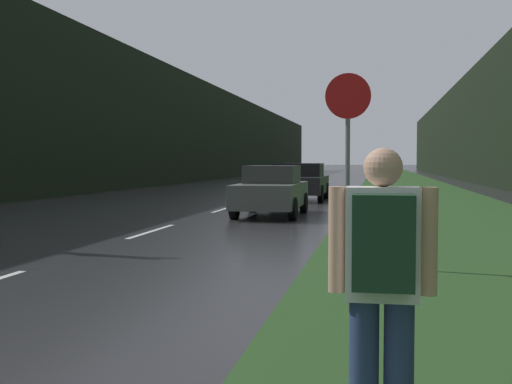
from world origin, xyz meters
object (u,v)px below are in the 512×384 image
Objects in this scene: car_passing_far at (302,182)px; car_passing_near at (271,191)px; stop_sign at (348,149)px; car_oncoming at (284,173)px; hitchhiker_with_backpack at (382,280)px.

car_passing_near is at bearing 90.00° from car_passing_far.
stop_sign is 0.72× the size of car_oncoming.
stop_sign is 1.74× the size of hitchhiker_with_backpack.
car_passing_far is (-2.66, 16.65, -1.04)m from stop_sign.
stop_sign is 0.69× the size of car_passing_near.
car_passing_far reaches higher than car_passing_near.
car_passing_near is at bearing 100.79° from hitchhiker_with_backpack.
stop_sign reaches higher than hitchhiker_with_backpack.
stop_sign reaches higher than car_oncoming.
car_passing_near is at bearing 106.46° from stop_sign.
car_passing_far is at bearing 99.07° from stop_sign.
stop_sign is 9.44m from car_passing_near.
car_oncoming is (-7.18, 45.41, -0.25)m from hitchhiker_with_backpack.
stop_sign is at bearing 106.46° from car_passing_near.
car_passing_near is 7.66m from car_passing_far.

